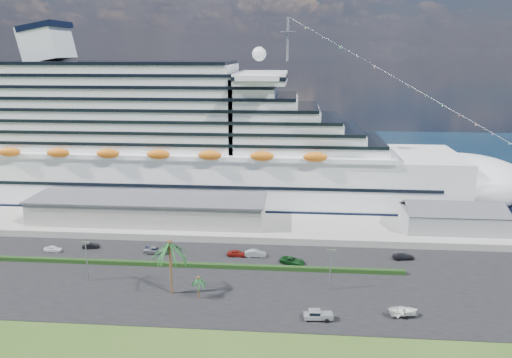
# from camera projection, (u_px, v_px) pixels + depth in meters

# --- Properties ---
(ground) EXTENTS (420.00, 420.00, 0.00)m
(ground) POSITION_uv_depth(u_px,v_px,m) (221.00, 306.00, 90.05)
(ground) COLOR #324F1A
(ground) RESTS_ON ground
(asphalt_lot) EXTENTS (140.00, 38.00, 0.12)m
(asphalt_lot) POSITION_uv_depth(u_px,v_px,m) (229.00, 279.00, 100.66)
(asphalt_lot) COLOR black
(asphalt_lot) RESTS_ON ground
(wharf) EXTENTS (240.00, 20.00, 1.80)m
(wharf) POSITION_uv_depth(u_px,v_px,m) (244.00, 226.00, 128.45)
(wharf) COLOR gray
(wharf) RESTS_ON ground
(water) EXTENTS (420.00, 160.00, 0.02)m
(water) POSITION_uv_depth(u_px,v_px,m) (266.00, 158.00, 215.57)
(water) COLOR black
(water) RESTS_ON ground
(cruise_ship) EXTENTS (191.00, 38.00, 54.00)m
(cruise_ship) POSITION_uv_depth(u_px,v_px,m) (181.00, 148.00, 149.44)
(cruise_ship) COLOR silver
(cruise_ship) RESTS_ON ground
(terminal_building) EXTENTS (61.00, 15.00, 6.30)m
(terminal_building) POSITION_uv_depth(u_px,v_px,m) (148.00, 209.00, 129.43)
(terminal_building) COLOR gray
(terminal_building) RESTS_ON wharf
(port_shed) EXTENTS (24.00, 12.31, 7.37)m
(port_shed) POSITION_uv_depth(u_px,v_px,m) (453.00, 219.00, 123.43)
(port_shed) COLOR gray
(port_shed) RESTS_ON wharf
(hedge) EXTENTS (88.00, 1.10, 0.90)m
(hedge) POSITION_uv_depth(u_px,v_px,m) (195.00, 265.00, 106.00)
(hedge) COLOR black
(hedge) RESTS_ON asphalt_lot
(lamp_post_left) EXTENTS (1.60, 0.35, 8.27)m
(lamp_post_left) POSITION_uv_depth(u_px,v_px,m) (86.00, 256.00, 98.69)
(lamp_post_left) COLOR gray
(lamp_post_left) RESTS_ON asphalt_lot
(lamp_post_right) EXTENTS (1.60, 0.35, 8.27)m
(lamp_post_right) POSITION_uv_depth(u_px,v_px,m) (331.00, 264.00, 94.85)
(lamp_post_right) COLOR gray
(lamp_post_right) RESTS_ON asphalt_lot
(palm_tall) EXTENTS (8.82, 8.82, 11.13)m
(palm_tall) POSITION_uv_depth(u_px,v_px,m) (170.00, 248.00, 92.44)
(palm_tall) COLOR #47301E
(palm_tall) RESTS_ON ground
(palm_short) EXTENTS (3.53, 3.53, 4.56)m
(palm_short) POSITION_uv_depth(u_px,v_px,m) (198.00, 280.00, 91.92)
(palm_short) COLOR #47301E
(palm_short) RESTS_ON ground
(parked_car_0) EXTENTS (4.21, 1.89, 1.40)m
(parked_car_0) POSITION_uv_depth(u_px,v_px,m) (53.00, 249.00, 114.07)
(parked_car_0) COLOR white
(parked_car_0) RESTS_ON asphalt_lot
(parked_car_1) EXTENTS (4.01, 2.13, 1.25)m
(parked_car_1) POSITION_uv_depth(u_px,v_px,m) (91.00, 246.00, 116.04)
(parked_car_1) COLOR black
(parked_car_1) RESTS_ON asphalt_lot
(parked_car_2) EXTENTS (5.47, 2.76, 1.48)m
(parked_car_2) POSITION_uv_depth(u_px,v_px,m) (156.00, 250.00, 113.26)
(parked_car_2) COLOR gray
(parked_car_2) RESTS_ON asphalt_lot
(parked_car_3) EXTENTS (4.69, 2.90, 1.27)m
(parked_car_3) POSITION_uv_depth(u_px,v_px,m) (155.00, 250.00, 113.31)
(parked_car_3) COLOR #141548
(parked_car_3) RESTS_ON asphalt_lot
(parked_car_4) EXTENTS (4.33, 1.75, 1.48)m
(parked_car_4) POSITION_uv_depth(u_px,v_px,m) (237.00, 253.00, 111.49)
(parked_car_4) COLOR maroon
(parked_car_4) RESTS_ON asphalt_lot
(parked_car_5) EXTENTS (4.82, 1.81, 1.57)m
(parked_car_5) POSITION_uv_depth(u_px,v_px,m) (255.00, 253.00, 111.26)
(parked_car_5) COLOR #989B9F
(parked_car_5) RESTS_ON asphalt_lot
(parked_car_6) EXTENTS (5.94, 4.28, 1.50)m
(parked_car_6) POSITION_uv_depth(u_px,v_px,m) (292.00, 261.00, 107.47)
(parked_car_6) COLOR #0E3B14
(parked_car_6) RESTS_ON asphalt_lot
(parked_car_7) EXTENTS (5.02, 2.77, 1.38)m
(parked_car_7) POSITION_uv_depth(u_px,v_px,m) (403.00, 256.00, 109.93)
(parked_car_7) COLOR black
(parked_car_7) RESTS_ON asphalt_lot
(pickup_truck) EXTENTS (5.07, 2.13, 1.75)m
(pickup_truck) POSITION_uv_depth(u_px,v_px,m) (318.00, 315.00, 84.98)
(pickup_truck) COLOR black
(pickup_truck) RESTS_ON asphalt_lot
(boat_trailer) EXTENTS (6.07, 4.48, 1.68)m
(boat_trailer) POSITION_uv_depth(u_px,v_px,m) (403.00, 311.00, 86.02)
(boat_trailer) COLOR gray
(boat_trailer) RESTS_ON asphalt_lot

